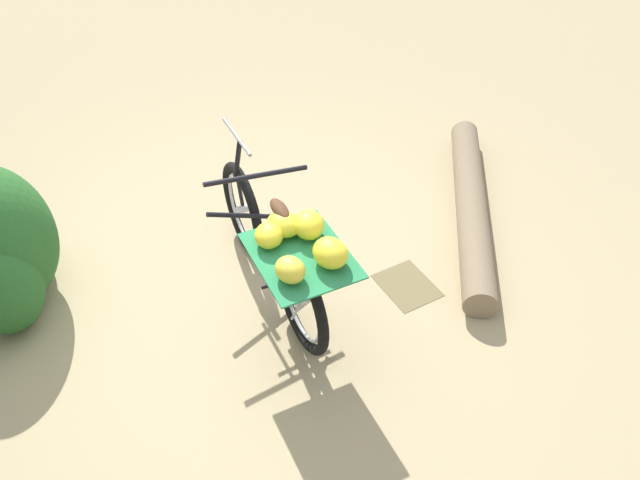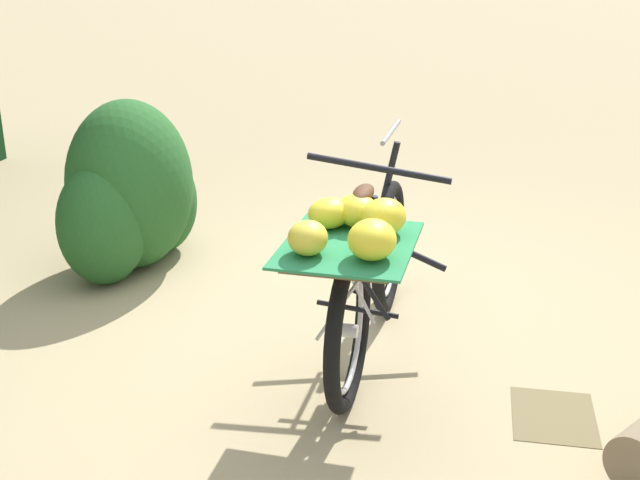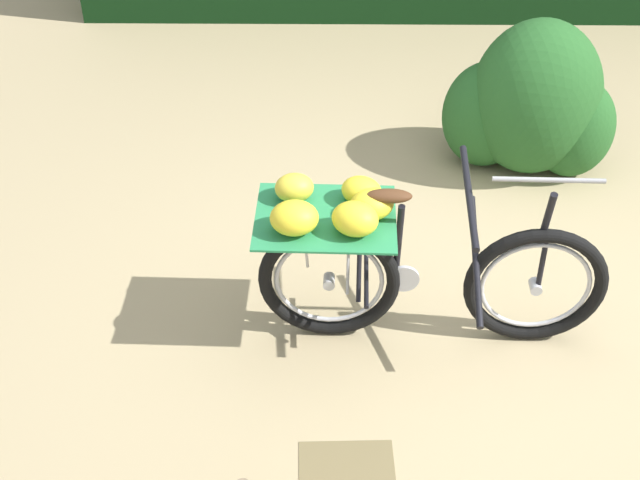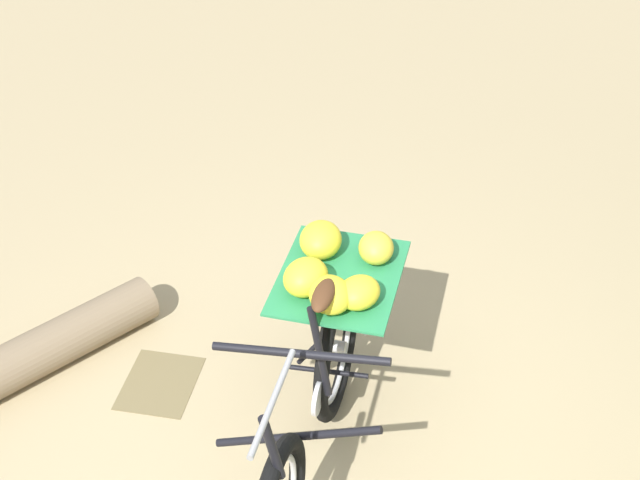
# 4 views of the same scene
# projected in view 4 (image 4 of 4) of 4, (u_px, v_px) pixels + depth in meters

# --- Properties ---
(bicycle) EXTENTS (1.79, 0.71, 1.03)m
(bicycle) POSITION_uv_depth(u_px,v_px,m) (317.00, 379.00, 3.93)
(bicycle) COLOR black
(bicycle) RESTS_ON ground_plane
(leaf_litter_patch) EXTENTS (0.44, 0.36, 0.01)m
(leaf_litter_patch) POSITION_uv_depth(u_px,v_px,m) (160.00, 383.00, 4.62)
(leaf_litter_patch) COLOR olive
(leaf_litter_patch) RESTS_ON ground_plane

